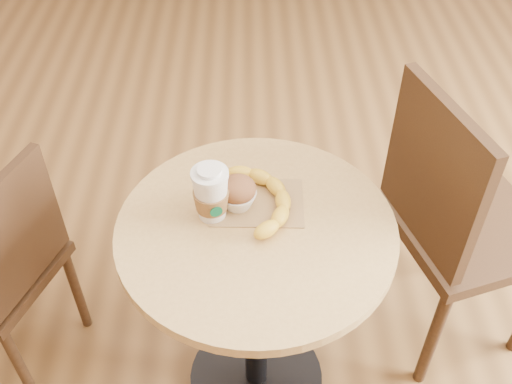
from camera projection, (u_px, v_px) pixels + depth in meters
cafe_table at (256, 279)px, 1.64m from camera, size 0.71×0.71×0.75m
chair_left at (2, 267)px, 1.78m from camera, size 0.47×0.47×0.83m
chair_right at (455, 220)px, 1.80m from camera, size 0.55×0.55×0.99m
kraft_bag at (257, 202)px, 1.56m from camera, size 0.25×0.19×0.00m
coffee_cup at (211, 195)px, 1.48m from camera, size 0.09×0.10×0.15m
muffin at (238, 193)px, 1.52m from camera, size 0.10×0.10×0.09m
banana at (261, 200)px, 1.53m from camera, size 0.24×0.32×0.04m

